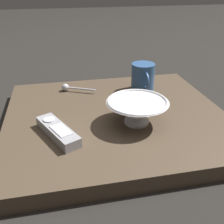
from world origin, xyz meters
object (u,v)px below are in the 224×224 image
object	(u,v)px
cereal_bowl	(137,110)
tv_remote_near	(58,131)
teaspoon	(68,88)
coffee_mug	(143,77)

from	to	relation	value
cereal_bowl	tv_remote_near	world-z (taller)	cereal_bowl
teaspoon	tv_remote_near	size ratio (longest dim) A/B	0.69
coffee_mug	teaspoon	world-z (taller)	coffee_mug
teaspoon	coffee_mug	bearing A→B (deg)	80.98
coffee_mug	teaspoon	distance (m)	0.26
teaspoon	tv_remote_near	world-z (taller)	tv_remote_near
cereal_bowl	teaspoon	bearing A→B (deg)	-146.96
teaspoon	tv_remote_near	xyz separation A→B (m)	(0.28, -0.04, 0.00)
teaspoon	cereal_bowl	bearing A→B (deg)	33.04
cereal_bowl	tv_remote_near	bearing A→B (deg)	-83.87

